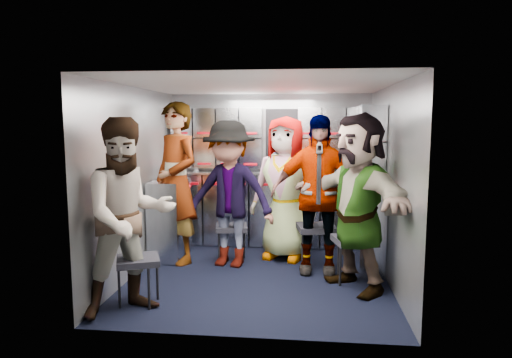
# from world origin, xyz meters

# --- Properties ---
(floor) EXTENTS (3.00, 3.00, 0.00)m
(floor) POSITION_xyz_m (0.00, 0.00, 0.00)
(floor) COLOR black
(floor) RESTS_ON ground
(wall_back) EXTENTS (2.80, 0.04, 2.10)m
(wall_back) POSITION_xyz_m (0.00, 1.50, 1.05)
(wall_back) COLOR gray
(wall_back) RESTS_ON ground
(wall_left) EXTENTS (0.04, 3.00, 2.10)m
(wall_left) POSITION_xyz_m (-1.40, 0.00, 1.05)
(wall_left) COLOR gray
(wall_left) RESTS_ON ground
(wall_right) EXTENTS (0.04, 3.00, 2.10)m
(wall_right) POSITION_xyz_m (1.40, 0.00, 1.05)
(wall_right) COLOR gray
(wall_right) RESTS_ON ground
(ceiling) EXTENTS (2.80, 3.00, 0.02)m
(ceiling) POSITION_xyz_m (0.00, 0.00, 2.10)
(ceiling) COLOR silver
(ceiling) RESTS_ON wall_back
(cart_bank_back) EXTENTS (2.68, 0.38, 0.99)m
(cart_bank_back) POSITION_xyz_m (0.00, 1.29, 0.49)
(cart_bank_back) COLOR #9A9FA9
(cart_bank_back) RESTS_ON ground
(cart_bank_left) EXTENTS (0.38, 0.76, 0.99)m
(cart_bank_left) POSITION_xyz_m (-1.19, 0.56, 0.49)
(cart_bank_left) COLOR #9A9FA9
(cart_bank_left) RESTS_ON ground
(counter) EXTENTS (2.68, 0.42, 0.03)m
(counter) POSITION_xyz_m (0.00, 1.29, 1.01)
(counter) COLOR #AFB2B7
(counter) RESTS_ON cart_bank_back
(locker_bank_back) EXTENTS (2.68, 0.28, 0.82)m
(locker_bank_back) POSITION_xyz_m (0.00, 1.35, 1.49)
(locker_bank_back) COLOR #9A9FA9
(locker_bank_back) RESTS_ON wall_back
(locker_bank_right) EXTENTS (0.28, 1.00, 0.82)m
(locker_bank_right) POSITION_xyz_m (1.25, 0.70, 1.49)
(locker_bank_right) COLOR #9A9FA9
(locker_bank_right) RESTS_ON wall_right
(right_cabinet) EXTENTS (0.28, 1.20, 1.00)m
(right_cabinet) POSITION_xyz_m (1.25, 0.60, 0.50)
(right_cabinet) COLOR #9A9FA9
(right_cabinet) RESTS_ON ground
(coffee_niche) EXTENTS (0.46, 0.16, 0.84)m
(coffee_niche) POSITION_xyz_m (0.18, 1.41, 1.47)
(coffee_niche) COLOR black
(coffee_niche) RESTS_ON wall_back
(red_latch_strip) EXTENTS (2.60, 0.02, 0.03)m
(red_latch_strip) POSITION_xyz_m (0.00, 1.09, 0.88)
(red_latch_strip) COLOR #A0040F
(red_latch_strip) RESTS_ON cart_bank_back
(jump_seat_near_left) EXTENTS (0.49, 0.48, 0.45)m
(jump_seat_near_left) POSITION_xyz_m (-1.05, -0.93, 0.40)
(jump_seat_near_left) COLOR black
(jump_seat_near_left) RESTS_ON ground
(jump_seat_mid_left) EXTENTS (0.43, 0.41, 0.45)m
(jump_seat_mid_left) POSITION_xyz_m (-0.39, 0.51, 0.40)
(jump_seat_mid_left) COLOR black
(jump_seat_mid_left) RESTS_ON ground
(jump_seat_center) EXTENTS (0.49, 0.48, 0.48)m
(jump_seat_center) POSITION_xyz_m (0.26, 0.88, 0.42)
(jump_seat_center) COLOR black
(jump_seat_center) RESTS_ON ground
(jump_seat_mid_right) EXTENTS (0.49, 0.47, 0.50)m
(jump_seat_mid_right) POSITION_xyz_m (0.64, 0.38, 0.45)
(jump_seat_mid_right) COLOR black
(jump_seat_mid_right) RESTS_ON ground
(jump_seat_near_right) EXTENTS (0.50, 0.48, 0.49)m
(jump_seat_near_right) POSITION_xyz_m (1.03, -0.11, 0.44)
(jump_seat_near_right) COLOR black
(jump_seat_near_right) RESTS_ON ground
(attendant_standing) EXTENTS (0.85, 0.82, 1.96)m
(attendant_standing) POSITION_xyz_m (-1.05, 0.41, 0.98)
(attendant_standing) COLOR black
(attendant_standing) RESTS_ON ground
(attendant_arc_a) EXTENTS (1.08, 1.05, 1.76)m
(attendant_arc_a) POSITION_xyz_m (-1.05, -1.11, 0.88)
(attendant_arc_a) COLOR black
(attendant_arc_a) RESTS_ON ground
(attendant_arc_b) EXTENTS (1.23, 0.86, 1.73)m
(attendant_arc_b) POSITION_xyz_m (-0.39, 0.33, 0.87)
(attendant_arc_b) COLOR black
(attendant_arc_b) RESTS_ON ground
(attendant_arc_c) EXTENTS (1.00, 0.81, 1.78)m
(attendant_arc_c) POSITION_xyz_m (0.26, 0.70, 0.89)
(attendant_arc_c) COLOR black
(attendant_arc_c) RESTS_ON ground
(attendant_arc_d) EXTENTS (1.07, 0.48, 1.80)m
(attendant_arc_d) POSITION_xyz_m (0.64, 0.20, 0.90)
(attendant_arc_d) COLOR black
(attendant_arc_d) RESTS_ON ground
(attendant_arc_e) EXTENTS (1.37, 1.70, 1.81)m
(attendant_arc_e) POSITION_xyz_m (1.03, -0.29, 0.91)
(attendant_arc_e) COLOR black
(attendant_arc_e) RESTS_ON ground
(bottle_left) EXTENTS (0.06, 0.06, 0.25)m
(bottle_left) POSITION_xyz_m (-1.00, 1.24, 1.16)
(bottle_left) COLOR white
(bottle_left) RESTS_ON counter
(bottle_mid) EXTENTS (0.06, 0.06, 0.26)m
(bottle_mid) POSITION_xyz_m (0.08, 1.24, 1.16)
(bottle_mid) COLOR white
(bottle_mid) RESTS_ON counter
(bottle_right) EXTENTS (0.06, 0.06, 0.27)m
(bottle_right) POSITION_xyz_m (0.38, 1.24, 1.17)
(bottle_right) COLOR white
(bottle_right) RESTS_ON counter
(cup_left) EXTENTS (0.08, 0.08, 0.09)m
(cup_left) POSITION_xyz_m (-0.43, 1.23, 1.07)
(cup_left) COLOR tan
(cup_left) RESTS_ON counter
(cup_right) EXTENTS (0.09, 0.09, 0.11)m
(cup_right) POSITION_xyz_m (1.01, 1.23, 1.08)
(cup_right) COLOR tan
(cup_right) RESTS_ON counter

